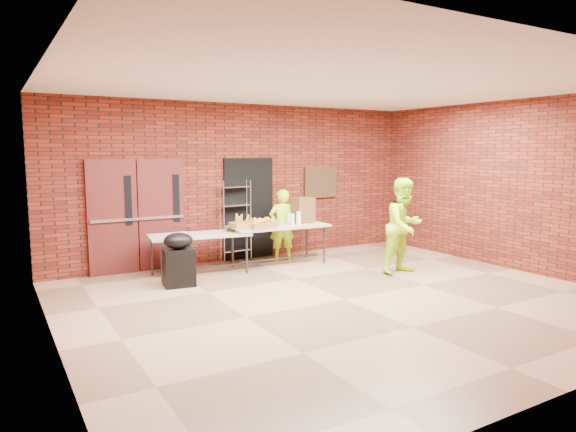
% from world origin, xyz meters
% --- Properties ---
extents(room, '(8.08, 7.08, 3.28)m').
position_xyz_m(room, '(0.00, 0.00, 1.60)').
color(room, brown).
rests_on(room, ground).
extents(double_doors, '(1.78, 0.12, 2.10)m').
position_xyz_m(double_doors, '(-2.20, 3.44, 1.05)').
color(double_doors, '#481414').
rests_on(double_doors, room).
extents(dark_doorway, '(1.10, 0.06, 2.10)m').
position_xyz_m(dark_doorway, '(0.10, 3.46, 1.05)').
color(dark_doorway, black).
rests_on(dark_doorway, room).
extents(bronze_plaque, '(0.85, 0.04, 0.70)m').
position_xyz_m(bronze_plaque, '(1.90, 3.45, 1.55)').
color(bronze_plaque, '#382A16').
rests_on(bronze_plaque, room).
extents(wire_rack, '(0.62, 0.25, 1.66)m').
position_xyz_m(wire_rack, '(-0.27, 3.32, 0.83)').
color(wire_rack, silver).
rests_on(wire_rack, room).
extents(table_left, '(1.88, 0.98, 0.74)m').
position_xyz_m(table_left, '(-1.29, 2.68, 0.68)').
color(table_left, tan).
rests_on(table_left, room).
extents(table_right, '(1.98, 0.92, 0.80)m').
position_xyz_m(table_right, '(0.32, 2.59, 0.73)').
color(table_right, tan).
rests_on(table_right, room).
extents(basket_bananas, '(0.46, 0.36, 0.14)m').
position_xyz_m(basket_bananas, '(-0.46, 2.56, 0.86)').
color(basket_bananas, '#A97444').
rests_on(basket_bananas, table_right).
extents(basket_oranges, '(0.50, 0.39, 0.15)m').
position_xyz_m(basket_oranges, '(-0.01, 2.62, 0.86)').
color(basket_oranges, '#A97444').
rests_on(basket_oranges, table_right).
extents(basket_apples, '(0.46, 0.36, 0.14)m').
position_xyz_m(basket_apples, '(-0.17, 2.40, 0.86)').
color(basket_apples, '#A97444').
rests_on(basket_apples, table_right).
extents(muffin_tray, '(0.36, 0.36, 0.09)m').
position_xyz_m(muffin_tray, '(-0.58, 2.65, 0.78)').
color(muffin_tray, '#1A5416').
rests_on(muffin_tray, table_left).
extents(napkin_box, '(0.19, 0.13, 0.06)m').
position_xyz_m(napkin_box, '(-1.65, 2.66, 0.77)').
color(napkin_box, silver).
rests_on(napkin_box, table_left).
extents(coffee_dispenser, '(0.39, 0.35, 0.51)m').
position_xyz_m(coffee_dispenser, '(0.93, 2.66, 1.05)').
color(coffee_dispenser, '#543A1C').
rests_on(coffee_dispenser, table_right).
extents(cup_stack_front, '(0.07, 0.07, 0.22)m').
position_xyz_m(cup_stack_front, '(0.55, 2.45, 0.91)').
color(cup_stack_front, silver).
rests_on(cup_stack_front, table_right).
extents(cup_stack_mid, '(0.09, 0.09, 0.26)m').
position_xyz_m(cup_stack_mid, '(0.68, 2.43, 0.93)').
color(cup_stack_mid, silver).
rests_on(cup_stack_mid, table_right).
extents(cup_stack_back, '(0.07, 0.07, 0.22)m').
position_xyz_m(cup_stack_back, '(0.59, 2.65, 0.91)').
color(cup_stack_back, silver).
rests_on(cup_stack_back, table_right).
extents(covered_grill, '(0.55, 0.48, 0.90)m').
position_xyz_m(covered_grill, '(-1.90, 2.05, 0.45)').
color(covered_grill, black).
rests_on(covered_grill, room).
extents(volunteer_woman, '(0.60, 0.46, 1.47)m').
position_xyz_m(volunteer_woman, '(0.59, 2.92, 0.73)').
color(volunteer_woman, '#B8F71B').
rests_on(volunteer_woman, room).
extents(volunteer_man, '(0.91, 0.74, 1.76)m').
position_xyz_m(volunteer_man, '(1.98, 0.84, 0.88)').
color(volunteer_man, '#B8F71B').
rests_on(volunteer_man, room).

